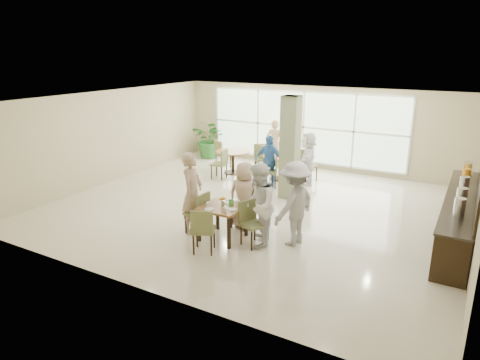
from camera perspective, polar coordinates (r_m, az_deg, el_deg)
The scene contains 20 objects.
ground at distance 11.19m, azimuth 2.14°, elevation -3.69°, with size 10.00×10.00×0.00m, color beige.
room_shell at distance 10.71m, azimuth 2.24°, elevation 4.87°, with size 10.00×10.00×10.00m.
window_bank at distance 14.97m, azimuth 8.42°, elevation 6.99°, with size 7.00×0.04×7.00m.
column at distance 11.67m, azimuth 6.69°, elevation 4.26°, with size 0.45×0.45×2.80m, color #646C4B.
main_table at distance 9.18m, azimuth -2.30°, elevation -4.09°, with size 0.88×0.88×0.75m.
round_table_left at distance 14.18m, azimuth -0.96°, elevation 3.24°, with size 1.14×1.14×0.75m.
round_table_right at distance 13.53m, azimuth 5.38°, elevation 2.44°, with size 1.08×1.08×0.75m.
chairs_main_table at distance 9.24m, azimuth -2.12°, elevation -5.10°, with size 1.94×2.02×0.95m.
chairs_table_left at distance 14.24m, azimuth -0.75°, elevation 2.85°, with size 2.11×1.81×0.95m.
chairs_table_right at distance 13.53m, azimuth 5.54°, elevation 2.02°, with size 2.15×1.96×0.95m.
tabletop_clutter at distance 9.07m, azimuth -2.17°, elevation -3.26°, with size 0.68×0.74×0.21m.
buffet_counter at distance 10.39m, azimuth 27.32°, elevation -4.06°, with size 0.64×4.70×1.95m.
potted_plant at distance 16.24m, azimuth -3.98°, elevation 5.47°, with size 1.30×1.30×1.44m, color #2A6729.
teen_left at distance 9.55m, azimuth -6.39°, elevation -1.66°, with size 0.66×0.44×1.82m, color tan.
teen_far at distance 9.72m, azimuth 0.59°, elevation -2.04°, with size 0.76×0.41×1.56m, color tan.
teen_right at distance 8.79m, azimuth 2.42°, elevation -3.40°, with size 0.86×0.67×1.77m, color white.
teen_standing at distance 8.91m, azimuth 7.25°, elevation -3.16°, with size 1.16×0.67×1.79m, color #9A999C.
adult_a at distance 12.76m, azimuth 3.85°, elevation 2.55°, with size 0.91×0.52×1.56m, color #3E78BA.
adult_b at distance 13.11m, azimuth 9.06°, elevation 2.87°, with size 1.48×0.64×1.60m, color white.
adult_standing at distance 14.84m, azimuth 4.67°, elevation 4.84°, with size 0.61×0.40×1.68m, color tan.
Camera 1 is at (4.79, -9.32, 3.94)m, focal length 32.00 mm.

